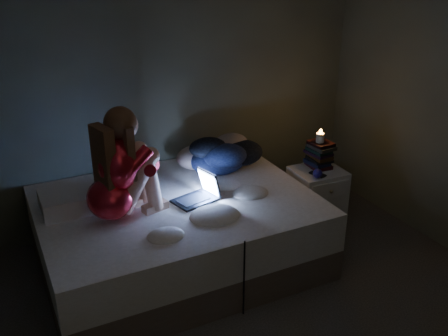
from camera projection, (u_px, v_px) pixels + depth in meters
wall_back at (172, 78)px, 4.34m from camera, size 3.60×0.02×2.60m
bed at (178, 231)px, 3.96m from camera, size 2.05×1.54×0.56m
pillow at (75, 200)px, 3.69m from camera, size 0.48×0.34×0.14m
woman at (107, 168)px, 3.40m from camera, size 0.57×0.44×0.81m
laptop at (195, 187)px, 3.78m from camera, size 0.38×0.31×0.23m
clothes_pile at (218, 153)px, 4.30m from camera, size 0.64×0.58×0.32m
nightstand at (316, 199)px, 4.47m from camera, size 0.44×0.40×0.56m
book_stack at (319, 154)px, 4.37m from camera, size 0.19×0.25×0.25m
candle at (320, 136)px, 4.31m from camera, size 0.07×0.07×0.08m
phone at (318, 174)px, 4.27m from camera, size 0.11×0.15×0.01m
blue_orb at (319, 174)px, 4.20m from camera, size 0.08×0.08×0.08m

